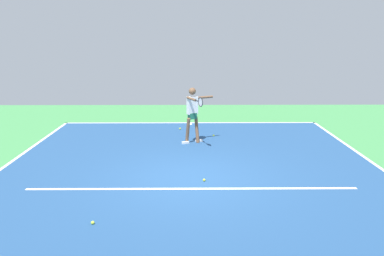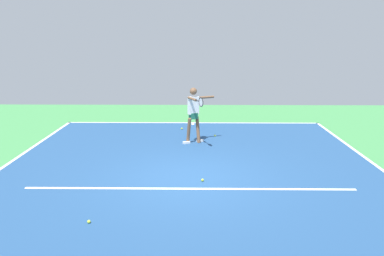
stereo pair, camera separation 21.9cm
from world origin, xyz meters
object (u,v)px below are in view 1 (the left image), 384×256
Objects in this scene: tennis_ball_near_player at (180,129)px; tennis_ball_far_corner at (214,135)px; tennis_ball_centre_court at (204,180)px; tennis_ball_near_service_line at (93,223)px; tennis_player at (193,111)px.

tennis_ball_near_player is 1.00× the size of tennis_ball_far_corner.
tennis_ball_centre_court is (-0.72, 5.28, 0.00)m from tennis_ball_near_player.
tennis_ball_near_player is 7.57m from tennis_ball_near_service_line.
tennis_player is at bearing 104.38° from tennis_ball_near_player.
tennis_ball_near_player and tennis_ball_centre_court have the same top height.
tennis_ball_far_corner and tennis_ball_centre_court have the same top height.
tennis_ball_near_service_line is (1.48, 7.42, 0.00)m from tennis_ball_near_player.
tennis_ball_near_service_line and tennis_ball_centre_court have the same top height.
tennis_player is 28.22× the size of tennis_ball_centre_court.
tennis_ball_near_service_line is 1.00× the size of tennis_ball_centre_court.
tennis_ball_near_player is at bearing -39.88° from tennis_ball_far_corner.
tennis_ball_near_service_line is at bearing 44.29° from tennis_ball_centre_court.
tennis_player is 28.22× the size of tennis_ball_near_service_line.
tennis_player is 3.58m from tennis_ball_centre_court.
tennis_player reaches higher than tennis_ball_centre_court.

